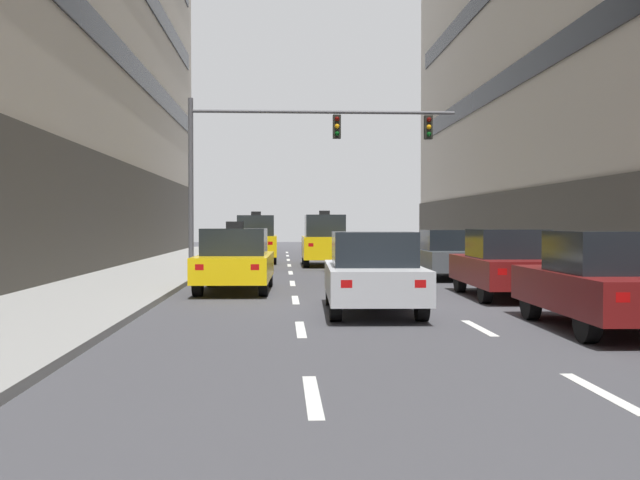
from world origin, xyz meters
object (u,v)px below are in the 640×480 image
taxi_driving_2 (235,260)px  car_parked_3 (447,255)px  taxi_driving_1 (324,240)px  traffic_signal_0 (286,147)px  car_driving_0 (373,273)px  taxi_driving_3 (256,239)px  car_parked_2 (505,264)px  car_parked_1 (605,281)px

taxi_driving_2 → car_parked_3: taxi_driving_2 is taller
taxi_driving_2 → taxi_driving_1: bearing=75.8°
traffic_signal_0 → car_driving_0: bearing=-81.4°
taxi_driving_3 → taxi_driving_2: bearing=-90.2°
car_driving_0 → traffic_signal_0: (-1.71, 11.29, 3.76)m
taxi_driving_3 → car_parked_2: taxi_driving_3 is taller
taxi_driving_1 → car_parked_1: bearing=-79.6°
car_driving_0 → taxi_driving_3: taxi_driving_3 is taller
car_parked_3 → traffic_signal_0: (-5.40, 1.82, 3.77)m
taxi_driving_1 → car_parked_1: taxi_driving_1 is taller
taxi_driving_2 → car_parked_2: 7.10m
car_driving_0 → car_parked_1: car_parked_1 is taller
car_parked_2 → car_parked_3: (0.00, 6.47, -0.03)m
taxi_driving_3 → car_parked_3: (6.78, -10.51, -0.31)m
car_parked_2 → car_parked_3: size_ratio=1.04×
car_driving_0 → taxi_driving_2: 5.89m
taxi_driving_2 → car_parked_3: (6.82, 4.49, -0.04)m
taxi_driving_1 → traffic_signal_0: traffic_signal_0 is taller
taxi_driving_2 → taxi_driving_3: taxi_driving_3 is taller
taxi_driving_3 → car_parked_2: size_ratio=1.01×
car_driving_0 → traffic_signal_0: 12.02m
car_driving_0 → car_parked_2: car_parked_2 is taller
taxi_driving_2 → taxi_driving_3: bearing=89.8°
taxi_driving_2 → car_parked_3: bearing=33.3°
car_driving_0 → taxi_driving_2: bearing=122.1°
car_parked_1 → traffic_signal_0: (-5.40, 14.00, 3.74)m
car_parked_2 → taxi_driving_2: bearing=163.8°
car_driving_0 → car_parked_1: bearing=-36.2°
car_parked_1 → car_parked_2: (-0.00, 5.71, -0.00)m
taxi_driving_2 → taxi_driving_3: 15.00m
car_driving_0 → traffic_signal_0: bearing=98.6°
taxi_driving_2 → car_parked_2: (6.82, -1.98, -0.01)m
taxi_driving_3 → traffic_signal_0: traffic_signal_0 is taller
taxi_driving_3 → car_parked_1: 23.68m
taxi_driving_3 → taxi_driving_1: bearing=-40.4°
car_parked_1 → car_parked_2: 5.71m
taxi_driving_1 → car_parked_2: (3.69, -14.34, -0.27)m
car_parked_2 → traffic_signal_0: (-5.40, 8.28, 3.74)m
car_parked_3 → taxi_driving_2: bearing=-146.7°
taxi_driving_3 → car_parked_3: size_ratio=1.05×
car_parked_1 → car_parked_3: size_ratio=1.05×
taxi_driving_2 → car_driving_0: bearing=-57.9°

